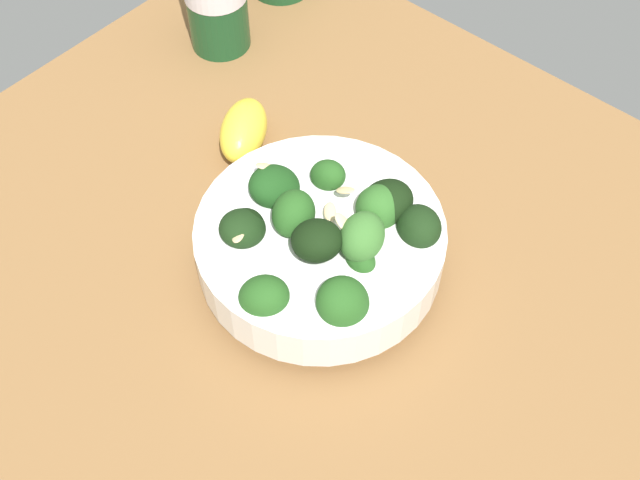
% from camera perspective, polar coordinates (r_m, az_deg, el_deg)
% --- Properties ---
extents(ground_plane, '(0.71, 0.71, 0.05)m').
position_cam_1_polar(ground_plane, '(0.71, -2.76, -1.97)').
color(ground_plane, brown).
extents(bowl_of_broccoli, '(0.21, 0.21, 0.10)m').
position_cam_1_polar(bowl_of_broccoli, '(0.65, 0.14, -0.07)').
color(bowl_of_broccoli, white).
rests_on(bowl_of_broccoli, ground_plane).
extents(lemon_wedge, '(0.08, 0.09, 0.04)m').
position_cam_1_polar(lemon_wedge, '(0.76, -5.51, 7.85)').
color(lemon_wedge, yellow).
rests_on(lemon_wedge, ground_plane).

